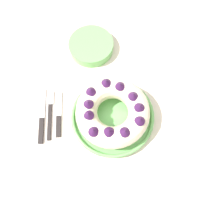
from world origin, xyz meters
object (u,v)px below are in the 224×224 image
(bundt_cake, at_px, (112,112))
(side_bowl, at_px, (91,46))
(fork, at_px, (49,111))
(serving_dish, at_px, (112,117))
(serving_knife, at_px, (41,119))
(cake_knife, at_px, (58,117))

(bundt_cake, xyz_separation_m, side_bowl, (-0.07, 0.29, -0.05))
(fork, xyz_separation_m, side_bowl, (0.16, 0.26, 0.02))
(serving_dish, relative_size, fork, 1.58)
(serving_knife, xyz_separation_m, side_bowl, (0.18, 0.29, 0.02))
(cake_knife, bearing_deg, bundt_cake, 2.42)
(serving_dish, distance_m, bundt_cake, 0.05)
(serving_dish, distance_m, serving_knife, 0.25)
(fork, height_order, serving_knife, serving_knife)
(serving_dish, xyz_separation_m, side_bowl, (-0.07, 0.29, 0.00))
(serving_dish, distance_m, side_bowl, 0.30)
(serving_dish, height_order, fork, serving_dish)
(cake_knife, height_order, side_bowl, side_bowl)
(cake_knife, xyz_separation_m, side_bowl, (0.12, 0.28, 0.02))
(bundt_cake, distance_m, side_bowl, 0.30)
(fork, bearing_deg, serving_knife, -132.01)
(bundt_cake, distance_m, serving_knife, 0.26)
(cake_knife, distance_m, side_bowl, 0.31)
(serving_dish, distance_m, cake_knife, 0.19)
(cake_knife, bearing_deg, serving_dish, 2.44)
(bundt_cake, bearing_deg, side_bowl, 102.88)
(serving_dish, xyz_separation_m, bundt_cake, (-0.00, -0.00, 0.05))
(bundt_cake, height_order, cake_knife, bundt_cake)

